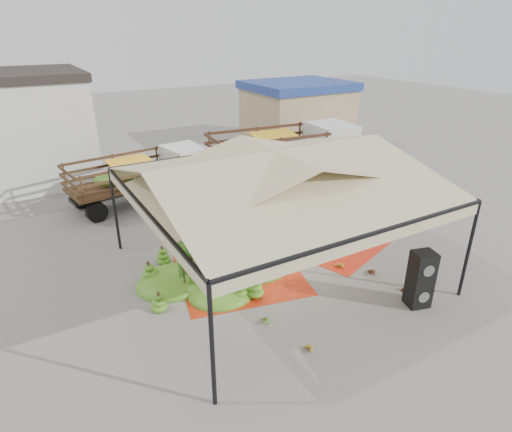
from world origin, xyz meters
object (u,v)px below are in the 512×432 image
speaker_stack (421,279)px  vendor (252,193)px  truck_left (146,172)px  truck_right (290,148)px  banana_heap (219,261)px

speaker_stack → vendor: bearing=110.4°
speaker_stack → truck_left: bearing=125.3°
vendor → truck_right: bearing=-161.0°
banana_heap → vendor: bearing=49.2°
banana_heap → speaker_stack: (4.23, -4.24, 0.29)m
banana_heap → truck_left: 7.65m
banana_heap → truck_right: 10.23m
banana_heap → speaker_stack: 6.00m
truck_left → truck_right: bearing=-14.2°
truck_left → vendor: bearing=-53.6°
vendor → truck_left: size_ratio=0.24×
banana_heap → speaker_stack: bearing=-45.0°
truck_left → speaker_stack: bearing=-79.8°
banana_heap → truck_left: bearing=89.4°
truck_right → banana_heap: bearing=-132.1°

